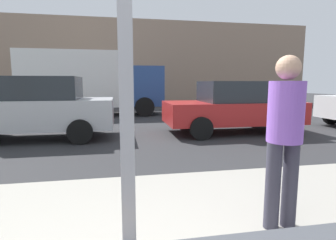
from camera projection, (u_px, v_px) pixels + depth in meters
ground_plane at (120, 130)px, 8.86m from camera, size 60.00×60.00×0.00m
sidewalk_strip at (125, 233)px, 2.62m from camera, size 16.00×2.80×0.16m
window_wall at (124, 1)px, 0.90m from camera, size 2.93×0.20×2.90m
building_facade_far at (118, 63)px, 18.54m from camera, size 28.00×1.20×5.85m
parked_car_silver at (34, 108)px, 7.28m from camera, size 4.29×1.89×1.72m
parked_car_red at (234, 106)px, 8.34m from camera, size 4.16×2.01×1.60m
box_truck at (91, 81)px, 12.87m from camera, size 6.53×2.44×3.01m
pedestrian at (285, 132)px, 2.47m from camera, size 0.32×0.32×1.63m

